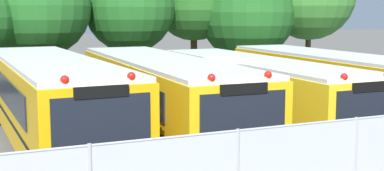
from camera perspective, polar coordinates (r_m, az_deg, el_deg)
ground_plane at (r=18.04m, az=1.60°, el=-4.95°), size 160.00×160.00×0.00m
school_bus_0 at (r=16.42m, az=-14.92°, el=-1.30°), size 2.88×11.63×2.78m
school_bus_1 at (r=16.95m, az=-3.40°, el=-0.90°), size 2.85×11.61×2.70m
school_bus_2 at (r=18.35m, az=6.81°, el=-0.52°), size 2.60×11.30×2.53m
school_bus_3 at (r=20.63m, az=14.52°, el=0.31°), size 2.78×11.19×2.60m
tree_2 at (r=24.79m, az=-16.13°, el=8.45°), size 4.56×4.56×6.55m
tree_3 at (r=26.36m, az=-6.59°, el=8.44°), size 4.45×4.45×6.46m
tree_5 at (r=28.61m, az=5.63°, el=7.90°), size 5.16×5.16×6.57m
chainlink_fence at (r=11.03m, az=17.04°, el=-8.16°), size 15.74×0.07×1.99m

